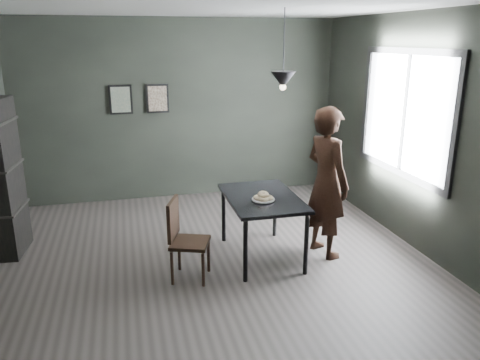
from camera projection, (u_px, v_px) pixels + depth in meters
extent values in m
plane|color=#322D2B|center=(212.00, 261.00, 5.43)|extent=(5.00, 5.00, 0.00)
cube|color=black|center=(181.00, 110.00, 7.35)|extent=(5.00, 0.10, 2.80)
cube|color=silver|center=(207.00, 5.00, 4.62)|extent=(5.00, 5.00, 0.02)
cube|color=white|center=(405.00, 114.00, 5.73)|extent=(0.02, 1.80, 1.40)
cube|color=black|center=(404.00, 114.00, 5.73)|extent=(0.04, 1.96, 1.56)
cube|color=black|center=(262.00, 198.00, 5.36)|extent=(0.80, 1.20, 0.04)
cylinder|color=black|center=(245.00, 251.00, 4.89)|extent=(0.05, 0.05, 0.71)
cylinder|color=black|center=(306.00, 244.00, 5.05)|extent=(0.05, 0.05, 0.71)
cylinder|color=black|center=(224.00, 215.00, 5.89)|extent=(0.05, 0.05, 0.71)
cylinder|color=black|center=(275.00, 210.00, 6.05)|extent=(0.05, 0.05, 0.71)
cylinder|color=silver|center=(263.00, 200.00, 5.22)|extent=(0.23, 0.23, 0.01)
torus|color=beige|center=(268.00, 198.00, 5.20)|extent=(0.12, 0.12, 0.04)
torus|color=beige|center=(263.00, 196.00, 5.26)|extent=(0.12, 0.12, 0.04)
torus|color=beige|center=(259.00, 198.00, 5.21)|extent=(0.12, 0.12, 0.04)
torus|color=beige|center=(263.00, 199.00, 5.16)|extent=(0.12, 0.12, 0.04)
torus|color=beige|center=(263.00, 194.00, 5.20)|extent=(0.13, 0.13, 0.06)
imported|color=black|center=(327.00, 183.00, 5.41)|extent=(0.58, 0.74, 1.77)
cube|color=black|center=(190.00, 243.00, 4.95)|extent=(0.49, 0.49, 0.04)
cube|color=black|center=(173.00, 219.00, 4.89)|extent=(0.17, 0.37, 0.42)
cylinder|color=black|center=(172.00, 268.00, 4.87)|extent=(0.03, 0.03, 0.37)
cylinder|color=black|center=(203.00, 270.00, 4.84)|extent=(0.03, 0.03, 0.37)
cylinder|color=black|center=(179.00, 254.00, 5.19)|extent=(0.03, 0.03, 0.37)
cylinder|color=black|center=(209.00, 256.00, 5.15)|extent=(0.03, 0.03, 0.37)
cube|color=black|center=(0.00, 179.00, 5.42)|extent=(0.41, 0.65, 1.85)
cylinder|color=black|center=(284.00, 44.00, 5.02)|extent=(0.01, 0.01, 0.75)
cone|color=black|center=(283.00, 80.00, 5.13)|extent=(0.28, 0.28, 0.18)
sphere|color=#FFE0B2|center=(283.00, 87.00, 5.15)|extent=(0.07, 0.07, 0.07)
cube|color=black|center=(121.00, 100.00, 7.05)|extent=(0.34, 0.03, 0.44)
cube|color=#3C544A|center=(121.00, 100.00, 7.03)|extent=(0.28, 0.01, 0.38)
cube|color=black|center=(158.00, 98.00, 7.18)|extent=(0.34, 0.03, 0.44)
cube|color=brown|center=(158.00, 99.00, 7.16)|extent=(0.28, 0.01, 0.38)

